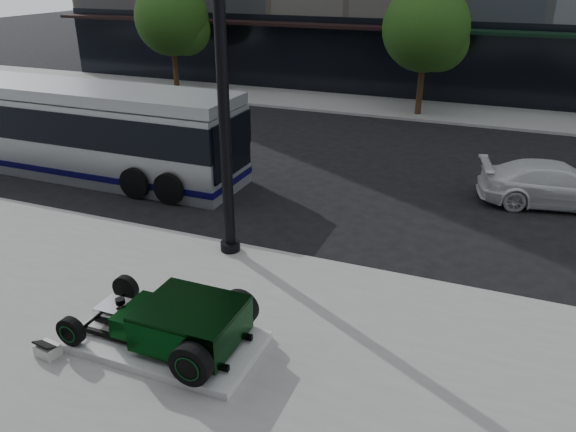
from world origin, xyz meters
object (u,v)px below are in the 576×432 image
at_px(transit_bus, 71,128).
at_px(white_sedan, 556,185).
at_px(lamppost, 223,85).
at_px(hot_rod, 181,322).

height_order(transit_bus, white_sedan, transit_bus).
bearing_deg(lamppost, hot_rod, -75.32).
relative_size(hot_rod, lamppost, 0.37).
distance_m(hot_rod, lamppost, 5.16).
bearing_deg(hot_rod, white_sedan, 57.68).
relative_size(lamppost, transit_bus, 0.71).
bearing_deg(lamppost, white_sedan, 40.68).
height_order(hot_rod, transit_bus, transit_bus).
xyz_separation_m(hot_rod, lamppost, (-0.98, 3.75, 3.41)).
relative_size(hot_rod, transit_bus, 0.27).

